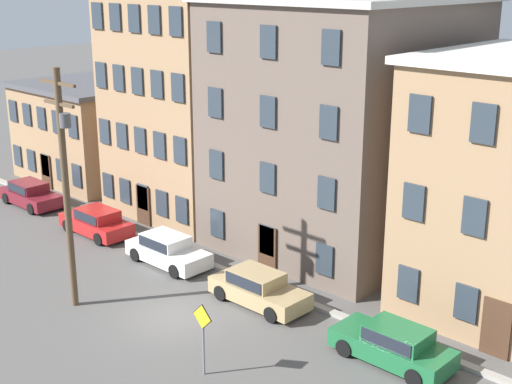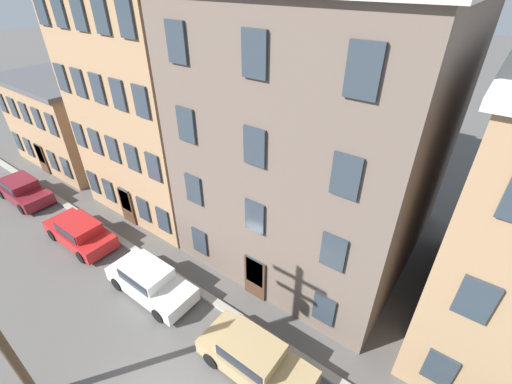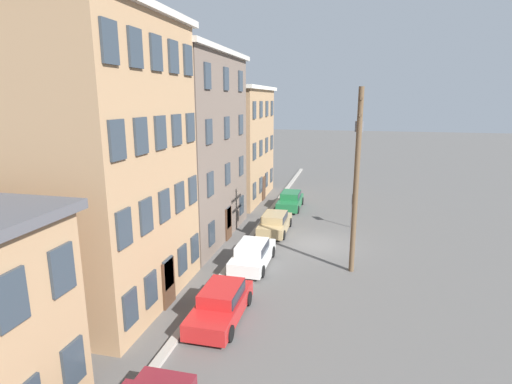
{
  "view_description": "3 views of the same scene",
  "coord_description": "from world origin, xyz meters",
  "px_view_note": "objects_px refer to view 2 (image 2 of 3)",
  "views": [
    {
      "loc": [
        20.36,
        -16.67,
        13.39
      ],
      "look_at": [
        0.64,
        4.13,
        4.47
      ],
      "focal_mm": 50.0,
      "sensor_mm": 36.0,
      "label": 1
    },
    {
      "loc": [
        6.0,
        -2.58,
        12.58
      ],
      "look_at": [
        0.84,
        4.39,
        6.94
      ],
      "focal_mm": 24.0,
      "sensor_mm": 36.0,
      "label": 2
    },
    {
      "loc": [
        -25.0,
        -1.83,
        9.27
      ],
      "look_at": [
        -1.85,
        3.68,
        3.73
      ],
      "focal_mm": 28.0,
      "sensor_mm": 36.0,
      "label": 3
    }
  ],
  "objects_px": {
    "car_white": "(150,280)",
    "car_maroon": "(22,189)",
    "car_red": "(80,231)",
    "car_tan": "(254,357)"
  },
  "relations": [
    {
      "from": "car_white",
      "to": "car_maroon",
      "type": "bearing_deg",
      "value": 179.54
    },
    {
      "from": "car_maroon",
      "to": "car_white",
      "type": "distance_m",
      "value": 12.78
    },
    {
      "from": "car_white",
      "to": "car_tan",
      "type": "relative_size",
      "value": 1.0
    },
    {
      "from": "car_white",
      "to": "car_tan",
      "type": "distance_m",
      "value": 6.06
    },
    {
      "from": "car_red",
      "to": "car_tan",
      "type": "distance_m",
      "value": 11.84
    },
    {
      "from": "car_red",
      "to": "car_tan",
      "type": "xyz_separation_m",
      "value": [
        11.84,
        -0.11,
        0.0
      ]
    },
    {
      "from": "car_maroon",
      "to": "car_white",
      "type": "bearing_deg",
      "value": -0.46
    },
    {
      "from": "car_maroon",
      "to": "car_tan",
      "type": "xyz_separation_m",
      "value": [
        18.83,
        -0.23,
        0.0
      ]
    },
    {
      "from": "car_maroon",
      "to": "car_white",
      "type": "height_order",
      "value": "same"
    },
    {
      "from": "car_white",
      "to": "car_tan",
      "type": "height_order",
      "value": "same"
    }
  ]
}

